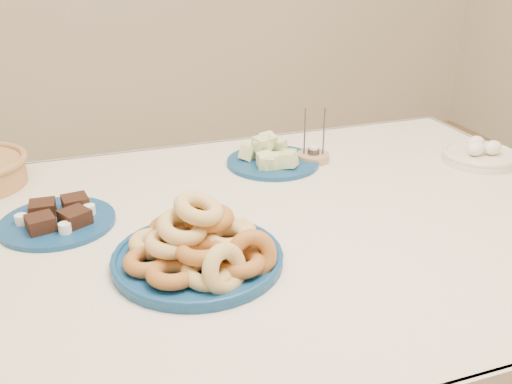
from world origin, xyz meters
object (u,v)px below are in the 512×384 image
(dining_table, at_px, (249,267))
(melon_plate, at_px, (271,158))
(brownie_plate, at_px, (58,219))
(candle_holder, at_px, (313,156))
(egg_bowl, at_px, (479,155))
(donut_platter, at_px, (200,248))

(dining_table, relative_size, melon_plate, 6.17)
(brownie_plate, xyz_separation_m, candle_holder, (0.68, 0.17, 0.00))
(brownie_plate, bearing_deg, candle_holder, 13.69)
(candle_holder, bearing_deg, melon_plate, 176.86)
(dining_table, bearing_deg, candle_holder, 46.07)
(dining_table, relative_size, candle_holder, 11.34)
(candle_holder, relative_size, egg_bowl, 0.73)
(brownie_plate, bearing_deg, dining_table, -19.66)
(brownie_plate, bearing_deg, melon_plate, 17.17)
(brownie_plate, height_order, candle_holder, candle_holder)
(donut_platter, distance_m, melon_plate, 0.53)
(donut_platter, height_order, brownie_plate, donut_platter)
(donut_platter, bearing_deg, candle_holder, 44.78)
(donut_platter, distance_m, brownie_plate, 0.36)
(donut_platter, relative_size, candle_holder, 2.78)
(dining_table, distance_m, brownie_plate, 0.43)
(donut_platter, xyz_separation_m, egg_bowl, (0.86, 0.27, -0.01))
(donut_platter, relative_size, brownie_plate, 1.43)
(melon_plate, height_order, egg_bowl, melon_plate)
(donut_platter, xyz_separation_m, candle_holder, (0.43, 0.43, -0.02))
(donut_platter, height_order, candle_holder, candle_holder)
(candle_holder, xyz_separation_m, egg_bowl, (0.43, -0.16, 0.01))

